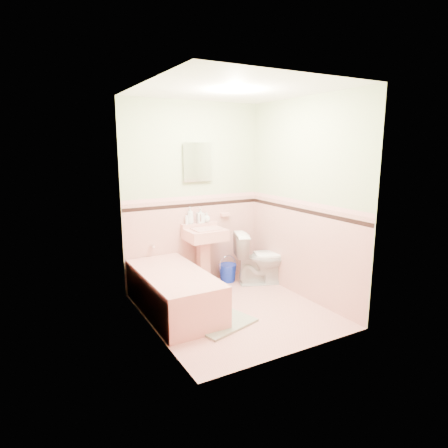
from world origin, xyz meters
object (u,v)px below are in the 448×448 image
sink (205,258)px  medicine_cabinet (197,162)px  toilet (261,258)px  soap_bottle_mid (200,215)px  soap_bottle_right (207,217)px  soap_bottle_left (190,215)px  bucket (228,273)px  bathtub (174,293)px  shoe (218,318)px

sink → medicine_cabinet: bearing=90.0°
sink → toilet: sink is taller
soap_bottle_mid → soap_bottle_right: size_ratio=1.54×
soap_bottle_mid → sink: bearing=-96.0°
medicine_cabinet → soap_bottle_mid: bearing=-57.9°
soap_bottle_right → soap_bottle_left: bearing=180.0°
medicine_cabinet → toilet: size_ratio=0.67×
medicine_cabinet → soap_bottle_right: medicine_cabinet is taller
medicine_cabinet → sink: bearing=-90.0°
soap_bottle_mid → bucket: size_ratio=0.81×
soap_bottle_left → toilet: bearing=-25.5°
bathtub → soap_bottle_mid: (0.70, 0.71, 0.75)m
sink → soap_bottle_mid: (0.02, 0.18, 0.57)m
shoe → toilet: bearing=41.1°
bucket → toilet: bearing=-37.7°
shoe → bathtub: bearing=125.5°
soap_bottle_mid → shoe: (-0.40, -1.23, -0.92)m
toilet → bucket: (-0.37, 0.29, -0.24)m
bathtub → medicine_cabinet: 1.78m
medicine_cabinet → bucket: 1.63m
bucket → soap_bottle_mid: bearing=159.4°
bucket → shoe: size_ratio=1.69×
soap_bottle_left → soap_bottle_mid: 0.15m
soap_bottle_right → toilet: (0.64, -0.42, -0.57)m
soap_bottle_left → bucket: soap_bottle_left is taller
toilet → bathtub: bearing=121.1°
soap_bottle_mid → shoe: size_ratio=1.38×
bathtub → sink: size_ratio=1.84×
sink → bucket: size_ratio=3.22×
toilet → soap_bottle_right: bearing=76.1°
bucket → sink: bearing=-173.2°
soap_bottle_mid → bucket: 0.93m
bathtub → toilet: size_ratio=2.03×
medicine_cabinet → soap_bottle_left: (-0.13, -0.03, -0.71)m
soap_bottle_mid → toilet: (0.73, -0.42, -0.61)m
toilet → bucket: size_ratio=2.91×
bathtub → medicine_cabinet: bearing=47.4°
sink → bucket: bearing=6.8°
bathtub → bucket: bathtub is taller
bathtub → bucket: size_ratio=5.92×
toilet → bucket: bearing=72.0°
soap_bottle_left → bucket: size_ratio=0.91×
soap_bottle_left → shoe: bearing=-101.2°
soap_bottle_right → shoe: 1.59m
soap_bottle_right → toilet: soap_bottle_right is taller
soap_bottle_mid → shoe: bearing=-107.8°
soap_bottle_mid → bucket: bearing=-20.6°
soap_bottle_left → soap_bottle_right: 0.25m
soap_bottle_left → bucket: 1.01m
sink → soap_bottle_mid: bearing=84.0°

